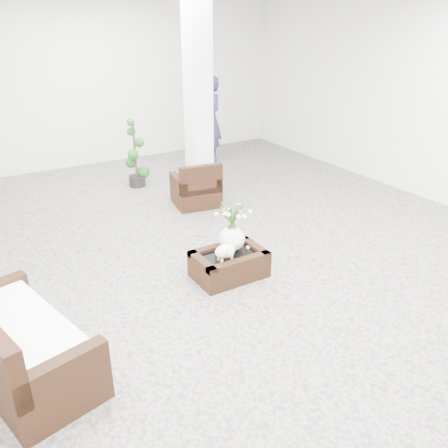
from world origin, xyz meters
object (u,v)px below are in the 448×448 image
armchair (196,183)px  topiary (135,154)px  coffee_table (229,265)px  loveseat (20,333)px

armchair → topiary: bearing=-60.4°
coffee_table → armchair: size_ratio=1.13×
coffee_table → loveseat: 2.64m
coffee_table → armchair: 2.59m
coffee_table → loveseat: size_ratio=0.53×
armchair → loveseat: 4.51m
loveseat → topiary: topiary is taller
loveseat → coffee_table: bearing=-92.2°
armchair → topiary: topiary is taller
armchair → topiary: 1.57m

